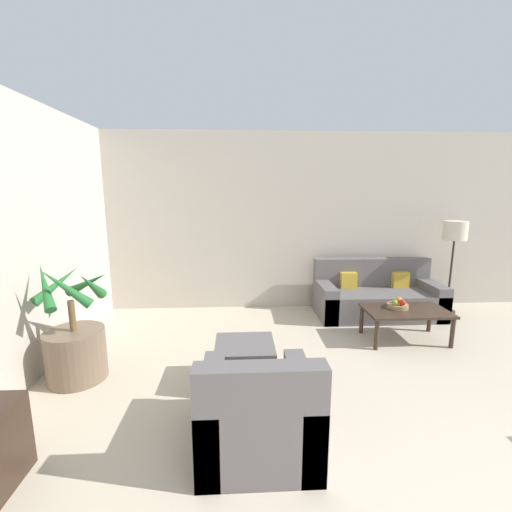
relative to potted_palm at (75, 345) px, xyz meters
name	(u,v)px	position (x,y,z in m)	size (l,w,h in m)	color
wall_back	(340,222)	(3.18, 2.07, 1.00)	(8.73, 0.06, 2.70)	#BCB2A3
potted_palm	(75,345)	(0.00, 0.00, 0.00)	(0.69, 0.68, 1.19)	brown
sofa_loveseat	(377,297)	(3.64, 1.58, -0.08)	(1.78, 0.77, 0.81)	#605B5B
floor_lamp	(455,236)	(4.78, 1.64, 0.83)	(0.33, 0.33, 1.39)	#2D2823
coffee_table	(406,313)	(3.64, 0.69, -0.01)	(1.00, 0.57, 0.40)	#38281E
fruit_bowl	(398,306)	(3.56, 0.76, 0.07)	(0.26, 0.26, 0.05)	#997A4C
apple_red	(402,302)	(3.59, 0.70, 0.13)	(0.07, 0.07, 0.07)	red
apple_green	(395,303)	(3.50, 0.72, 0.13)	(0.07, 0.07, 0.07)	olive
orange_fruit	(399,300)	(3.59, 0.79, 0.13)	(0.08, 0.08, 0.08)	orange
armchair	(258,413)	(1.72, -1.00, -0.09)	(0.82, 0.88, 0.80)	#605B5B
ottoman	(245,364)	(1.65, -0.19, -0.14)	(0.55, 0.52, 0.42)	#605B5B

